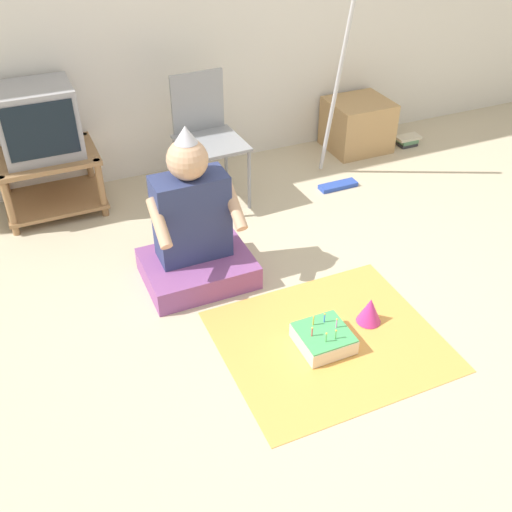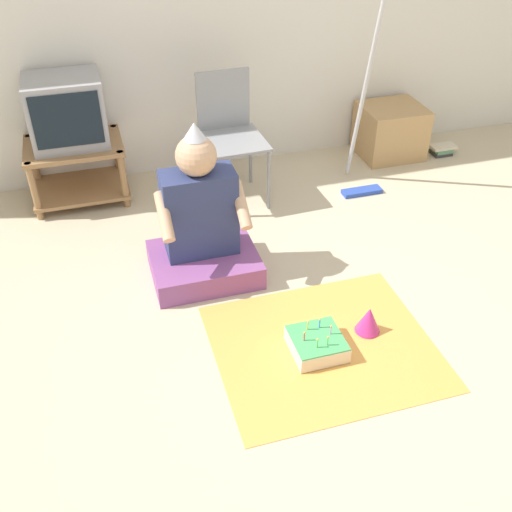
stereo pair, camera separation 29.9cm
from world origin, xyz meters
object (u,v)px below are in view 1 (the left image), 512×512
Objects in this scene: book_pile at (407,140)px; birthday_cake at (323,338)px; cardboard_box_stack at (357,125)px; person_seated at (194,233)px; dust_mop at (337,131)px; folding_chair at (206,131)px; party_hat_blue at (370,310)px; tv at (37,121)px.

book_pile is 0.79× the size of birthday_cake.
person_seated is at bearing -147.82° from cardboard_box_stack.
cardboard_box_stack reaches higher than birthday_cake.
cardboard_box_stack reaches higher than book_pile.
person_seated is at bearing -155.79° from book_pile.
cardboard_box_stack is 2.02m from person_seated.
cardboard_box_stack is 0.35× the size of dust_mop.
birthday_cake is at bearing -89.54° from folding_chair.
dust_mop is at bearing -12.24° from folding_chair.
dust_mop is 1.41m from person_seated.
cardboard_box_stack is 3.17× the size of party_hat_blue.
folding_chair is 3.30× the size of birthday_cake.
folding_chair is at bearing 167.76° from dust_mop.
dust_mop reaches higher than birthday_cake.
person_seated is at bearing -60.25° from tv.
tv is 2.36m from cardboard_box_stack.
dust_mop is 6.68× the size of book_pile.
dust_mop reaches higher than cardboard_box_stack.
party_hat_blue is at bearing 11.08° from birthday_cake.
folding_chair is at bearing 65.71° from person_seated.
person_seated is 6.30× the size of party_hat_blue.
book_pile is at bearing -2.88° from tv.
cardboard_box_stack is 1.82× the size of birthday_cake.
party_hat_blue is (-1.01, -1.80, -0.11)m from cardboard_box_stack.
cardboard_box_stack is 0.45m from book_pile.
dust_mop is (-0.45, -0.43, 0.20)m from cardboard_box_stack.
birthday_cake is at bearing -134.79° from book_pile.
person_seated reaches higher than tv.
dust_mop is 1.46× the size of person_seated.
party_hat_blue is at bearing -78.58° from folding_chair.
folding_chair is 1.79m from book_pile.
book_pile is 2.44m from birthday_cake.
person_seated reaches higher than folding_chair.
cardboard_box_stack is at bearing 163.12° from book_pile.
dust_mop is at bearing 67.58° from party_hat_blue.
cardboard_box_stack is at bearing 43.80° from dust_mop.
tv is 2.30m from party_hat_blue.
folding_chair is 5.76× the size of party_hat_blue.
party_hat_blue is at bearing -119.40° from cardboard_box_stack.
party_hat_blue is (0.31, -1.56, -0.41)m from folding_chair.
cardboard_box_stack is 2.30× the size of book_pile.
party_hat_blue is (-1.42, -1.67, 0.04)m from book_pile.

